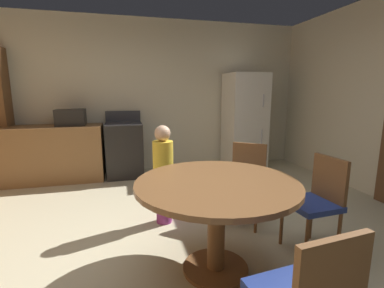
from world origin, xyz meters
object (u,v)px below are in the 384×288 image
(refrigerator, at_px, (244,122))
(dining_table, at_px, (217,200))
(chair_east, at_px, (318,198))
(chair_northeast, at_px, (246,178))
(oven_range, at_px, (125,149))
(person_child, at_px, (163,172))
(microwave, at_px, (71,117))

(refrigerator, relative_size, dining_table, 1.39)
(chair_east, bearing_deg, dining_table, 0.00)
(dining_table, xyz_separation_m, chair_northeast, (0.61, 0.77, -0.11))
(oven_range, distance_m, person_child, 1.94)
(chair_northeast, bearing_deg, dining_table, 0.00)
(microwave, distance_m, chair_northeast, 2.99)
(microwave, relative_size, dining_table, 0.35)
(refrigerator, bearing_deg, dining_table, -118.49)
(chair_east, bearing_deg, microwave, -52.16)
(refrigerator, xyz_separation_m, person_child, (-1.79, -1.84, -0.30))
(dining_table, bearing_deg, microwave, 117.66)
(dining_table, height_order, chair_east, chair_east)
(oven_range, bearing_deg, microwave, -179.75)
(microwave, bearing_deg, chair_northeast, -44.55)
(microwave, height_order, chair_east, microwave)
(dining_table, distance_m, chair_northeast, 0.99)
(chair_east, height_order, person_child, person_child)
(oven_range, height_order, chair_northeast, oven_range)
(refrigerator, xyz_separation_m, chair_east, (-0.53, -2.72, -0.38))
(chair_northeast, height_order, chair_east, same)
(oven_range, bearing_deg, chair_northeast, -58.16)
(oven_range, xyz_separation_m, chair_northeast, (1.29, -2.07, 0.03))
(chair_northeast, bearing_deg, person_child, -62.46)
(refrigerator, bearing_deg, chair_northeast, -113.98)
(chair_northeast, xyz_separation_m, person_child, (-0.90, 0.18, 0.08))
(chair_east, bearing_deg, refrigerator, -104.89)
(chair_northeast, bearing_deg, oven_range, -109.50)
(oven_range, xyz_separation_m, person_child, (0.39, -1.89, 0.11))
(refrigerator, bearing_deg, chair_east, -101.04)
(microwave, xyz_separation_m, dining_table, (1.49, -2.83, -0.42))
(refrigerator, relative_size, microwave, 4.00)
(dining_table, relative_size, person_child, 1.16)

